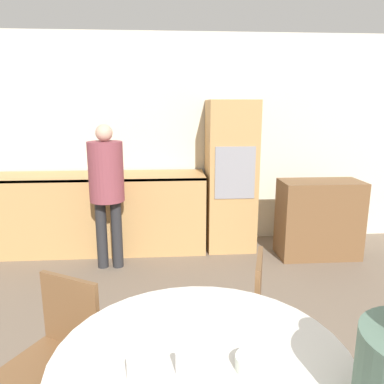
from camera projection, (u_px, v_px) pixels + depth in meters
name	position (u px, v px, depth m)	size (l,w,h in m)	color
wall_back	(183.00, 141.00, 4.74)	(6.71, 0.05, 2.60)	beige
kitchen_counter	(91.00, 212.00, 4.51)	(2.75, 0.60, 0.94)	tan
oven_unit	(230.00, 176.00, 4.55)	(0.57, 0.59, 1.80)	tan
sideboard	(319.00, 219.00, 4.35)	(0.92, 0.45, 0.90)	brown
chair_far_left	(59.00, 348.00, 1.99)	(0.54, 0.54, 0.85)	brown
chair_far_right	(241.00, 310.00, 2.36)	(0.50, 0.50, 0.85)	brown
person_standing	(107.00, 182.00, 3.92)	(0.36, 0.36, 1.55)	#262628
cup	(136.00, 369.00, 1.36)	(0.07, 0.07, 0.08)	white
bowl_near	(252.00, 363.00, 1.42)	(0.13, 0.13, 0.05)	silver
salt_shaker	(180.00, 363.00, 1.39)	(0.03, 0.03, 0.09)	white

